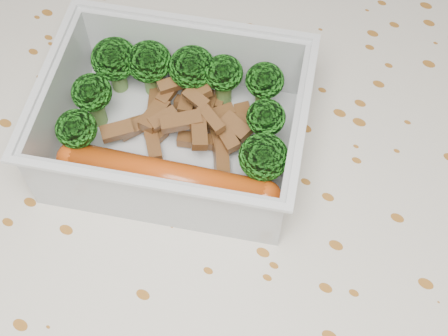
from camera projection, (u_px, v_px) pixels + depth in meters
The scene contains 6 objects.
dining_table at pixel (228, 238), 0.49m from camera, with size 1.40×0.90×0.75m.
tablecloth at pixel (228, 209), 0.45m from camera, with size 1.46×0.96×0.19m.
lunch_container at pixel (175, 129), 0.41m from camera, with size 0.20×0.18×0.06m.
broccoli_florets at pixel (179, 92), 0.41m from camera, with size 0.16×0.12×0.04m.
meat_pile at pixel (187, 119), 0.42m from camera, with size 0.09×0.08×0.03m.
sausage at pixel (167, 178), 0.39m from camera, with size 0.14×0.06×0.02m.
Camera 1 is at (0.10, -0.18, 1.12)m, focal length 50.00 mm.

